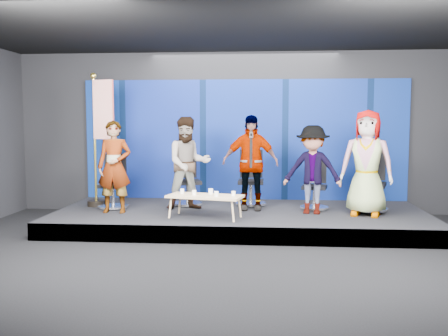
{
  "coord_description": "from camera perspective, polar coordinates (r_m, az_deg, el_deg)",
  "views": [
    {
      "loc": [
        0.46,
        -6.92,
        2.01
      ],
      "look_at": [
        -0.31,
        2.4,
        1.12
      ],
      "focal_mm": 40.0,
      "sensor_mm": 36.0,
      "label": 1
    }
  ],
  "objects": [
    {
      "name": "mug_c",
      "position": [
        8.92,
        -1.53,
        -2.68
      ],
      "size": [
        0.08,
        0.08,
        0.1
      ],
      "primitive_type": "cylinder",
      "color": "white",
      "rests_on": "coffee_table"
    },
    {
      "name": "chair_e",
      "position": [
        9.91,
        16.43,
        -2.49
      ],
      "size": [
        0.83,
        0.83,
        1.18
      ],
      "rotation": [
        0.0,
        0.0,
        -0.3
      ],
      "color": "silver",
      "rests_on": "riser"
    },
    {
      "name": "backdrop",
      "position": [
        10.89,
        2.28,
        3.24
      ],
      "size": [
        7.0,
        0.08,
        2.6
      ],
      "primitive_type": "cube",
      "color": "navy",
      "rests_on": "riser"
    },
    {
      "name": "mug_e",
      "position": [
        8.71,
        1.09,
        -2.94
      ],
      "size": [
        0.07,
        0.07,
        0.08
      ],
      "primitive_type": "cylinder",
      "color": "white",
      "rests_on": "coffee_table"
    },
    {
      "name": "chair_c",
      "position": [
        10.15,
        3.09,
        -2.19
      ],
      "size": [
        0.64,
        0.64,
        1.13
      ],
      "rotation": [
        0.0,
        0.0,
        -0.0
      ],
      "color": "silver",
      "rests_on": "riser"
    },
    {
      "name": "chair_b",
      "position": [
        10.18,
        -4.23,
        -2.21
      ],
      "size": [
        0.79,
        0.79,
        1.11
      ],
      "rotation": [
        0.0,
        0.0,
        0.32
      ],
      "color": "silver",
      "rests_on": "riser"
    },
    {
      "name": "ground",
      "position": [
        7.22,
        0.87,
        -10.74
      ],
      "size": [
        10.0,
        10.0,
        0.0
      ],
      "primitive_type": "plane",
      "color": "black",
      "rests_on": "ground"
    },
    {
      "name": "panelist_d",
      "position": [
        9.31,
        10.07,
        -0.19
      ],
      "size": [
        1.15,
        0.8,
        1.63
      ],
      "primitive_type": "imported",
      "rotation": [
        0.0,
        0.0,
        -0.2
      ],
      "color": "black",
      "rests_on": "riser"
    },
    {
      "name": "panelist_c",
      "position": [
        9.58,
        3.02,
        0.62
      ],
      "size": [
        1.07,
        0.45,
        1.82
      ],
      "primitive_type": "imported",
      "rotation": [
        0.0,
        0.0,
        -0.0
      ],
      "color": "black",
      "rests_on": "riser"
    },
    {
      "name": "mug_b",
      "position": [
        8.83,
        -3.43,
        -2.82
      ],
      "size": [
        0.08,
        0.08,
        0.09
      ],
      "primitive_type": "cylinder",
      "color": "white",
      "rests_on": "coffee_table"
    },
    {
      "name": "flag_stand",
      "position": [
        10.2,
        -13.95,
        3.54
      ],
      "size": [
        0.6,
        0.35,
        2.66
      ],
      "rotation": [
        0.0,
        0.0,
        -0.2
      ],
      "color": "black",
      "rests_on": "riser"
    },
    {
      "name": "mug_a",
      "position": [
        9.03,
        -4.8,
        -2.65
      ],
      "size": [
        0.07,
        0.07,
        0.09
      ],
      "primitive_type": "cylinder",
      "color": "white",
      "rests_on": "coffee_table"
    },
    {
      "name": "room_walls",
      "position": [
        6.95,
        0.9,
        8.87
      ],
      "size": [
        10.02,
        8.02,
        3.51
      ],
      "color": "black",
      "rests_on": "ground"
    },
    {
      "name": "panelist_b",
      "position": [
        9.62,
        -4.1,
        0.53
      ],
      "size": [
        1.04,
        0.92,
        1.79
      ],
      "primitive_type": "imported",
      "rotation": [
        0.0,
        0.0,
        0.32
      ],
      "color": "black",
      "rests_on": "riser"
    },
    {
      "name": "coffee_table",
      "position": [
        8.82,
        -2.18,
        -3.33
      ],
      "size": [
        1.4,
        0.83,
        0.4
      ],
      "rotation": [
        0.0,
        0.0,
        -0.22
      ],
      "color": "tan",
      "rests_on": "riser"
    },
    {
      "name": "mug_d",
      "position": [
        8.65,
        -0.88,
        -2.97
      ],
      "size": [
        0.08,
        0.08,
        0.09
      ],
      "primitive_type": "cylinder",
      "color": "white",
      "rests_on": "coffee_table"
    },
    {
      "name": "chair_a",
      "position": [
        10.05,
        -12.51,
        -2.51
      ],
      "size": [
        0.62,
        0.62,
        1.06
      ],
      "rotation": [
        0.0,
        0.0,
        0.04
      ],
      "color": "silver",
      "rests_on": "riser"
    },
    {
      "name": "riser",
      "position": [
        9.62,
        1.88,
        -5.75
      ],
      "size": [
        7.0,
        3.0,
        0.3
      ],
      "primitive_type": "cube",
      "color": "black",
      "rests_on": "ground"
    },
    {
      "name": "chair_d",
      "position": [
        9.87,
        10.32,
        -2.72
      ],
      "size": [
        0.67,
        0.67,
        1.01
      ],
      "rotation": [
        0.0,
        0.0,
        -0.2
      ],
      "color": "silver",
      "rests_on": "riser"
    },
    {
      "name": "panelist_e",
      "position": [
        9.34,
        15.99,
        0.56
      ],
      "size": [
        1.07,
        0.86,
        1.91
      ],
      "primitive_type": "imported",
      "rotation": [
        0.0,
        0.0,
        -0.3
      ],
      "color": "black",
      "rests_on": "riser"
    },
    {
      "name": "panelist_a",
      "position": [
        9.49,
        -12.43,
        0.14
      ],
      "size": [
        0.64,
        0.44,
        1.72
      ],
      "primitive_type": "imported",
      "rotation": [
        0.0,
        0.0,
        0.04
      ],
      "color": "black",
      "rests_on": "riser"
    }
  ]
}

